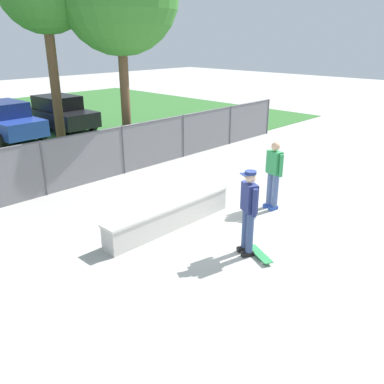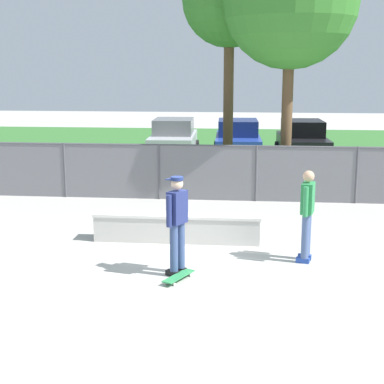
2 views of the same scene
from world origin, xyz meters
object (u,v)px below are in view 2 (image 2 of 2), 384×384
(concrete_ledge, at_px, (177,228))
(skateboarder, at_px, (177,220))
(tree_near_right, at_px, (291,1))
(skateboard, at_px, (179,276))
(car_silver, at_px, (173,139))
(car_blue, at_px, (238,140))
(tree_near_left, at_px, (230,1))
(car_black, at_px, (302,140))
(bystander, at_px, (307,212))

(concrete_ledge, relative_size, skateboarder, 1.99)
(skateboarder, xyz_separation_m, tree_near_right, (2.37, 7.13, 4.56))
(skateboard, bearing_deg, concrete_ledge, 97.80)
(car_silver, distance_m, car_blue, 2.73)
(skateboarder, bearing_deg, concrete_ledge, 97.35)
(tree_near_left, relative_size, car_black, 1.72)
(car_blue, xyz_separation_m, bystander, (1.60, -12.95, 0.17))
(bystander, bearing_deg, tree_near_left, 103.50)
(skateboard, height_order, car_blue, car_blue)
(car_blue, distance_m, bystander, 13.05)
(car_silver, bearing_deg, car_blue, -3.96)
(car_blue, bearing_deg, car_black, 1.20)
(car_silver, relative_size, car_blue, 1.00)
(concrete_ledge, relative_size, tree_near_left, 0.50)
(concrete_ledge, bearing_deg, skateboard, -82.20)
(concrete_ledge, height_order, bystander, bystander)
(tree_near_right, relative_size, car_silver, 1.77)
(concrete_ledge, xyz_separation_m, tree_near_right, (2.63, 5.05, 5.27))
(skateboarder, height_order, skateboard, skateboarder)
(concrete_ledge, relative_size, car_black, 0.86)
(concrete_ledge, relative_size, car_blue, 0.86)
(concrete_ledge, xyz_separation_m, car_silver, (-1.64, 12.05, 0.53))
(skateboarder, xyz_separation_m, car_black, (3.48, 14.00, -0.19))
(skateboarder, distance_m, skateboard, 1.01)
(tree_near_left, xyz_separation_m, bystander, (1.83, -7.62, -4.77))
(skateboard, bearing_deg, tree_near_right, 72.73)
(skateboard, distance_m, car_silver, 14.58)
(tree_near_left, height_order, car_blue, tree_near_left)
(bystander, bearing_deg, car_silver, 108.24)
(tree_near_left, distance_m, tree_near_right, 2.32)
(skateboard, xyz_separation_m, car_black, (3.42, 14.29, 0.77))
(tree_near_right, height_order, car_black, tree_near_right)
(concrete_ledge, xyz_separation_m, tree_near_left, (0.86, 6.54, 5.47))
(tree_near_left, xyz_separation_m, car_blue, (0.23, 5.33, -4.94))
(skateboarder, relative_size, car_black, 0.43)
(car_silver, bearing_deg, skateboard, -82.25)
(tree_near_right, relative_size, car_blue, 1.77)
(skateboarder, relative_size, tree_near_left, 0.25)
(car_silver, relative_size, bystander, 2.34)
(skateboard, height_order, car_silver, car_silver)
(skateboarder, bearing_deg, tree_near_left, 86.06)
(car_silver, xyz_separation_m, car_blue, (2.72, -0.19, 0.00))
(skateboarder, bearing_deg, car_black, 76.05)
(car_blue, bearing_deg, skateboard, -93.06)
(tree_near_left, height_order, tree_near_right, tree_near_right)
(tree_near_left, relative_size, car_silver, 1.72)
(skateboarder, height_order, car_blue, skateboarder)
(car_silver, distance_m, car_black, 5.38)
(skateboarder, distance_m, car_black, 14.42)
(skateboarder, bearing_deg, bystander, 22.30)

